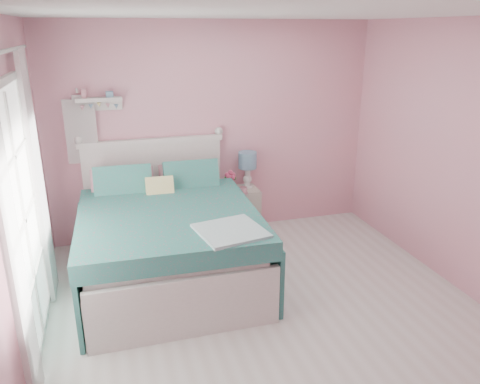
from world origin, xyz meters
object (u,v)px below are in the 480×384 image
nightstand (241,211)px  table_lamp (247,163)px  vase (231,184)px  teacup (243,190)px  bed (168,240)px

nightstand → table_lamp: bearing=31.7°
vase → teacup: size_ratio=1.47×
bed → nightstand: bearing=41.2°
table_lamp → vase: bearing=-169.6°
bed → vase: size_ratio=15.06×
table_lamp → vase: size_ratio=3.10×
nightstand → vase: (-0.14, 0.02, 0.37)m
table_lamp → vase: table_lamp is taller
bed → nightstand: 1.38m
table_lamp → teacup: table_lamp is taller
bed → vase: bed is taller
bed → teacup: bearing=36.2°
bed → teacup: bed is taller
nightstand → table_lamp: size_ratio=1.31×
teacup → nightstand: bearing=81.1°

